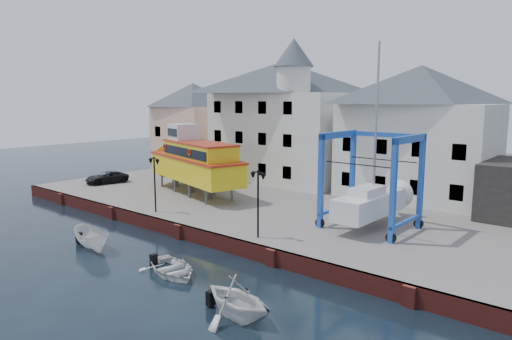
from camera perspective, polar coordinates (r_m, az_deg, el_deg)
The scene contains 14 objects.
ground at distance 31.82m, azimuth -9.61°, elevation -8.46°, with size 140.00×140.00×0.00m, color black.
hardstanding at distance 39.45m, azimuth 2.62°, elevation -4.20°, with size 44.00×22.00×1.00m, color #625C59.
quay_wall at distance 31.74m, azimuth -9.49°, elevation -7.56°, with size 44.00×0.47×1.00m.
building_pink at distance 55.90m, azimuth -7.79°, elevation 5.43°, with size 8.00×7.00×10.30m.
building_white_main at distance 47.31m, azimuth 3.40°, elevation 6.34°, with size 14.00×8.30×14.00m.
building_white_right at distance 41.25m, azimuth 19.65°, elevation 4.44°, with size 12.00×8.00×11.20m.
lamp_post_left at distance 34.66m, azimuth -12.59°, elevation -0.03°, with size 1.12×0.32×4.20m.
lamp_post_right at distance 27.52m, azimuth 0.26°, elevation -2.09°, with size 1.12×0.32×4.20m.
tour_boat at distance 41.61m, azimuth -8.17°, elevation 1.16°, with size 14.50×7.13×6.15m.
travel_lift at distance 31.37m, azimuth 14.67°, elevation -3.19°, with size 5.72×7.99×12.00m.
van at distance 48.40m, azimuth -18.16°, elevation -0.89°, with size 1.93×4.18×1.16m, color black.
motorboat_a at distance 31.15m, azimuth -19.76°, elevation -9.25°, with size 1.50×4.00×1.54m, color silver.
motorboat_b at distance 25.85m, azimuth -10.43°, elevation -12.62°, with size 2.85×3.99×0.83m, color silver.
motorboat_c at distance 20.89m, azimuth -2.44°, elevation -17.90°, with size 3.23×3.74×1.97m, color silver.
Camera 1 is at (23.22, -19.62, 9.39)m, focal length 32.00 mm.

